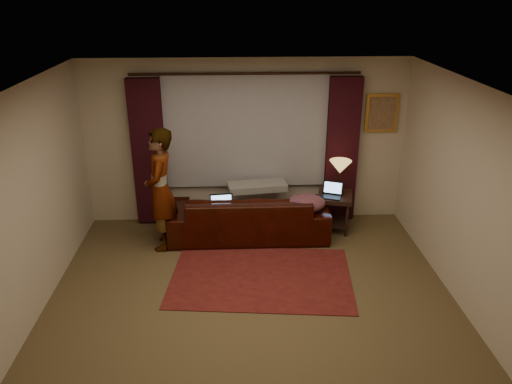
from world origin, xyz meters
TOP-DOWN VIEW (x-y plane):
  - floor at (0.00, 0.00)m, footprint 5.00×5.00m
  - ceiling at (0.00, 0.00)m, footprint 5.00×5.00m
  - wall_back at (0.00, 2.50)m, footprint 5.00×0.02m
  - wall_front at (0.00, -2.50)m, footprint 5.00×0.02m
  - wall_left at (-2.50, 0.00)m, footprint 0.02×5.00m
  - wall_right at (2.50, 0.00)m, footprint 0.02×5.00m
  - sheer_curtain at (0.00, 2.44)m, footprint 2.50×0.05m
  - drape_left at (-1.50, 2.39)m, footprint 0.50×0.14m
  - drape_right at (1.50, 2.39)m, footprint 0.50×0.14m
  - curtain_rod at (0.00, 2.39)m, footprint 0.04×0.04m
  - picture_frame at (2.10, 2.47)m, footprint 0.50×0.04m
  - sofa at (0.02, 1.86)m, footprint 2.39×1.04m
  - throw_blanket at (0.16, 2.11)m, footprint 0.93×0.48m
  - clothing_pile at (0.85, 1.66)m, footprint 0.63×0.52m
  - laptop_sofa at (-0.37, 1.65)m, footprint 0.37×0.40m
  - area_rug at (0.14, 0.66)m, footprint 2.51×1.80m
  - end_table at (1.36, 2.00)m, footprint 0.61×0.61m
  - tiffany_lamp at (1.42, 2.06)m, footprint 0.45×0.45m
  - laptop_table at (1.28, 1.91)m, footprint 0.40×0.41m
  - person at (-1.24, 1.59)m, footprint 0.53×0.53m

SIDE VIEW (x-z plane):
  - floor at x=0.00m, z-range -0.01..0.00m
  - area_rug at x=0.14m, z-range 0.00..0.01m
  - end_table at x=1.36m, z-range 0.00..0.60m
  - sofa at x=0.02m, z-range 0.00..0.97m
  - clothing_pile at x=0.85m, z-range 0.48..0.73m
  - laptop_sofa at x=-0.37m, z-range 0.48..0.73m
  - laptop_table at x=1.28m, z-range 0.60..0.81m
  - tiffany_lamp at x=1.42m, z-range 0.60..1.13m
  - person at x=-1.24m, z-range 0.00..1.79m
  - throw_blanket at x=0.16m, z-range 0.92..1.02m
  - drape_left at x=-1.50m, z-range 0.03..2.33m
  - drape_right at x=1.50m, z-range 0.03..2.33m
  - wall_back at x=0.00m, z-range 0.00..2.60m
  - wall_front at x=0.00m, z-range 0.00..2.60m
  - wall_left at x=-2.50m, z-range 0.00..2.60m
  - wall_right at x=2.50m, z-range 0.00..2.60m
  - sheer_curtain at x=0.00m, z-range 0.60..2.40m
  - picture_frame at x=2.10m, z-range 1.45..2.05m
  - curtain_rod at x=0.00m, z-range 0.68..4.08m
  - ceiling at x=0.00m, z-range 2.59..2.61m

